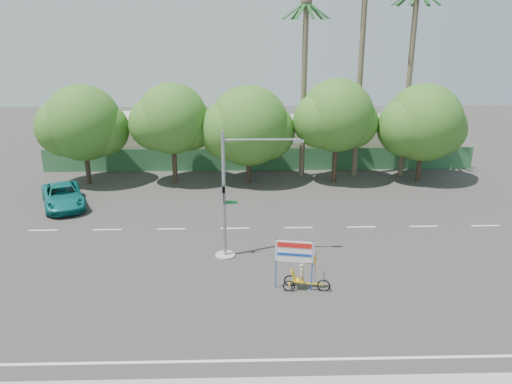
{
  "coord_description": "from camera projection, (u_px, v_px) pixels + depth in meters",
  "views": [
    {
      "loc": [
        -1.48,
        -21.17,
        11.98
      ],
      "look_at": [
        -0.77,
        4.66,
        3.5
      ],
      "focal_mm": 35.0,
      "sensor_mm": 36.0,
      "label": 1
    }
  ],
  "objects": [
    {
      "name": "tree_right",
      "position": [
        336.0,
        118.0,
        39.5
      ],
      "size": [
        6.9,
        5.8,
        8.36
      ],
      "color": "#473828",
      "rests_on": "ground"
    },
    {
      "name": "traffic_signal",
      "position": [
        230.0,
        206.0,
        26.69
      ],
      "size": [
        4.72,
        1.1,
        7.0
      ],
      "color": "gray",
      "rests_on": "ground"
    },
    {
      "name": "palm_short",
      "position": [
        304.0,
        70.0,
        39.73
      ],
      "size": [
        3.73,
        3.79,
        14.45
      ],
      "color": "#70604C",
      "rests_on": "ground"
    },
    {
      "name": "palm_tall",
      "position": [
        362.0,
        49.0,
        39.34
      ],
      "size": [
        3.73,
        3.79,
        17.45
      ],
      "color": "#70604C",
      "rests_on": "ground"
    },
    {
      "name": "tree_center",
      "position": [
        248.0,
        128.0,
        39.55
      ],
      "size": [
        7.62,
        6.4,
        7.85
      ],
      "color": "#473828",
      "rests_on": "ground"
    },
    {
      "name": "tree_far_left",
      "position": [
        83.0,
        125.0,
        39.12
      ],
      "size": [
        7.14,
        6.0,
        7.96
      ],
      "color": "#473828",
      "rests_on": "ground"
    },
    {
      "name": "pickup_truck",
      "position": [
        63.0,
        196.0,
        35.05
      ],
      "size": [
        4.64,
        6.22,
        1.57
      ],
      "primitive_type": "imported",
      "rotation": [
        0.0,
        0.0,
        0.41
      ],
      "color": "#10716F",
      "rests_on": "ground"
    },
    {
      "name": "tree_left",
      "position": [
        172.0,
        121.0,
        39.21
      ],
      "size": [
        6.66,
        5.6,
        8.07
      ],
      "color": "#473828",
      "rests_on": "ground"
    },
    {
      "name": "tree_far_right",
      "position": [
        423.0,
        125.0,
        39.86
      ],
      "size": [
        7.38,
        6.2,
        7.94
      ],
      "color": "#473828",
      "rests_on": "ground"
    },
    {
      "name": "ground",
      "position": [
        275.0,
        291.0,
        23.88
      ],
      "size": [
        120.0,
        120.0,
        0.0
      ],
      "primitive_type": "plane",
      "color": "#33302D",
      "rests_on": "ground"
    },
    {
      "name": "fence",
      "position": [
        260.0,
        159.0,
        43.99
      ],
      "size": [
        38.0,
        0.08,
        2.0
      ],
      "primitive_type": "cube",
      "color": "#336B3D",
      "rests_on": "ground"
    },
    {
      "name": "trike_billboard",
      "position": [
        299.0,
        269.0,
        23.76
      ],
      "size": [
        2.64,
        0.88,
        2.63
      ],
      "rotation": [
        0.0,
        0.0,
        -0.19
      ],
      "color": "black",
      "rests_on": "ground"
    },
    {
      "name": "palm_mid",
      "position": [
        411.0,
        63.0,
        39.78
      ],
      "size": [
        3.73,
        3.79,
        15.45
      ],
      "color": "#70604C",
      "rests_on": "ground"
    },
    {
      "name": "building_right",
      "position": [
        341.0,
        139.0,
        48.22
      ],
      "size": [
        14.0,
        8.0,
        3.6
      ],
      "primitive_type": "cube",
      "color": "beige",
      "rests_on": "ground"
    },
    {
      "name": "building_left",
      "position": [
        154.0,
        138.0,
        47.69
      ],
      "size": [
        12.0,
        8.0,
        4.0
      ],
      "primitive_type": "cube",
      "color": "beige",
      "rests_on": "ground"
    }
  ]
}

